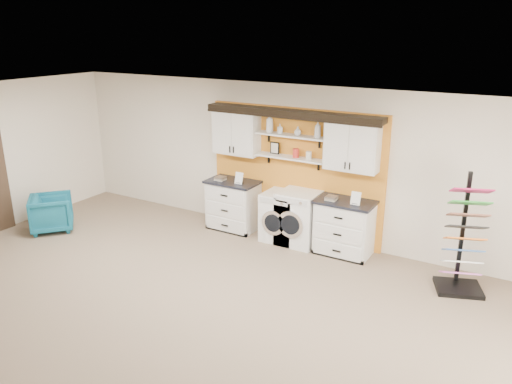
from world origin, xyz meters
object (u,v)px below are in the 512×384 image
Objects in this scene: dryer at (299,218)px; armchair at (52,213)px; washer at (282,216)px; sample_rack at (462,255)px; base_cabinet_left at (233,205)px; base_cabinet_right at (344,227)px.

dryer is 1.28× the size of armchair.
washer is 0.92× the size of dryer.
sample_rack is at bearing -126.67° from armchair.
dryer reaches higher than base_cabinet_left.
base_cabinet_right is 0.55× the size of sample_rack.
armchair is at bearing -157.19° from dryer.
base_cabinet_right is 1.20m from washer.
washer is 0.50× the size of sample_rack.
base_cabinet_left is 0.55× the size of sample_rack.
base_cabinet_right is 1.29× the size of armchair.
base_cabinet_left is 1.40m from dryer.
washer is at bearing -179.84° from base_cabinet_right.
washer is at bearing -180.00° from dryer.
washer is at bearing -0.18° from base_cabinet_left.
sample_rack is (1.94, -0.32, 0.07)m from base_cabinet_right.
base_cabinet_right is at bearing 150.44° from sample_rack.
base_cabinet_left is 4.22m from sample_rack.
base_cabinet_right is 1.01× the size of dryer.
base_cabinet_left reaches higher than base_cabinet_right.
armchair is at bearing -148.19° from base_cabinet_left.
base_cabinet_right is at bearing 0.00° from base_cabinet_left.
armchair is (-2.97, -1.84, -0.14)m from base_cabinet_left.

